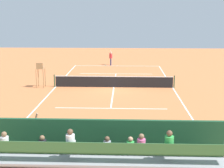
# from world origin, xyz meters

# --- Properties ---
(ground_plane) EXTENTS (60.00, 60.00, 0.00)m
(ground_plane) POSITION_xyz_m (0.00, 0.00, 0.00)
(ground_plane) COLOR #D17542
(court_line_markings) EXTENTS (10.10, 22.20, 0.01)m
(court_line_markings) POSITION_xyz_m (0.00, -0.04, 0.00)
(court_line_markings) COLOR white
(court_line_markings) RESTS_ON ground
(tennis_net) EXTENTS (10.30, 0.10, 1.07)m
(tennis_net) POSITION_xyz_m (0.00, 0.00, 0.50)
(tennis_net) COLOR black
(tennis_net) RESTS_ON ground
(backdrop_wall) EXTENTS (18.00, 0.16, 2.00)m
(backdrop_wall) POSITION_xyz_m (0.00, 14.00, 1.00)
(backdrop_wall) COLOR #1E4C2D
(backdrop_wall) RESTS_ON ground
(bleacher_stand) EXTENTS (9.06, 2.40, 2.48)m
(bleacher_stand) POSITION_xyz_m (0.04, 15.33, 0.94)
(bleacher_stand) COLOR #9EA0A5
(bleacher_stand) RESTS_ON ground
(umpire_chair) EXTENTS (0.67, 0.67, 2.14)m
(umpire_chair) POSITION_xyz_m (6.20, 0.29, 1.31)
(umpire_chair) COLOR #A88456
(umpire_chair) RESTS_ON ground
(courtside_bench) EXTENTS (1.80, 0.40, 0.93)m
(courtside_bench) POSITION_xyz_m (-2.55, 13.27, 0.56)
(courtside_bench) COLOR #234C2D
(courtside_bench) RESTS_ON ground
(equipment_bag) EXTENTS (0.90, 0.36, 0.36)m
(equipment_bag) POSITION_xyz_m (-0.41, 13.40, 0.18)
(equipment_bag) COLOR #334C8C
(equipment_bag) RESTS_ON ground
(tennis_player) EXTENTS (0.37, 0.54, 1.93)m
(tennis_player) POSITION_xyz_m (0.76, -11.40, 1.02)
(tennis_player) COLOR navy
(tennis_player) RESTS_ON ground
(tennis_racket) EXTENTS (0.31, 0.56, 0.03)m
(tennis_racket) POSITION_xyz_m (1.38, -11.31, 0.01)
(tennis_racket) COLOR black
(tennis_racket) RESTS_ON ground
(tennis_ball_near) EXTENTS (0.07, 0.07, 0.07)m
(tennis_ball_near) POSITION_xyz_m (-1.19, -8.99, 0.03)
(tennis_ball_near) COLOR #CCDB33
(tennis_ball_near) RESTS_ON ground
(line_judge) EXTENTS (0.40, 0.55, 1.93)m
(line_judge) POSITION_xyz_m (3.05, 13.25, 1.02)
(line_judge) COLOR #232328
(line_judge) RESTS_ON ground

